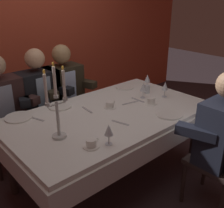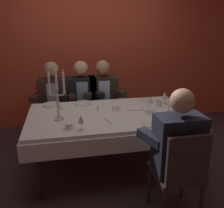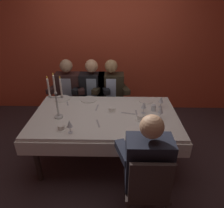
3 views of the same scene
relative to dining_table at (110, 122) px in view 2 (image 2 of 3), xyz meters
The scene contains 25 objects.
ground_plane 0.62m from the dining_table, ahead, with size 12.00×12.00×0.00m, color #392C30.
back_wall 1.81m from the dining_table, 90.00° to the left, with size 6.00×0.12×2.70m, color #CF4B30.
dining_table is the anchor object (origin of this frame).
candelabra 0.70m from the dining_table, behind, with size 0.19×0.11×0.60m.
dinner_plate_0 0.56m from the dining_table, 47.77° to the right, with size 0.24×0.24×0.01m, color white.
dinner_plate_1 0.52m from the dining_table, 122.67° to the left, with size 0.24×0.24×0.01m, color white.
dinner_plate_2 0.72m from the dining_table, 34.25° to the left, with size 0.21×0.21×0.01m, color white.
dinner_plate_3 0.83m from the dining_table, 146.67° to the left, with size 0.25×0.25×0.01m, color white.
wine_glass_0 0.61m from the dining_table, 131.62° to the right, with size 0.07×0.07×0.16m.
wine_glass_1 0.75m from the dining_table, ahead, with size 0.07×0.07×0.16m.
wine_glass_2 0.56m from the dining_table, ahead, with size 0.07×0.07×0.16m.
wine_glass_3 0.83m from the dining_table, 15.66° to the left, with size 0.07×0.07×0.16m.
water_tumbler_0 0.68m from the dining_table, ahead, with size 0.06×0.06×0.09m, color silver.
coffee_cup_0 0.49m from the dining_table, 15.08° to the right, with size 0.13×0.12×0.06m.
coffee_cup_1 0.19m from the dining_table, 46.42° to the left, with size 0.13×0.12×0.06m.
coffee_cup_2 0.63m from the dining_table, 143.62° to the right, with size 0.13×0.12×0.06m.
fork_0 0.27m from the dining_table, 108.01° to the right, with size 0.17×0.02×0.01m, color #B7B7BC.
fork_1 0.67m from the dining_table, 150.88° to the left, with size 0.17×0.02×0.01m, color #B7B7BC.
fork_2 0.44m from the dining_table, ahead, with size 0.17×0.02×0.01m, color #B7B7BC.
knife_3 0.33m from the dining_table, ahead, with size 0.19×0.02×0.01m, color #B7B7BC.
fork_4 0.25m from the dining_table, 124.29° to the left, with size 0.17×0.02×0.01m, color #B7B7BC.
seated_diner_0 1.12m from the dining_table, 127.38° to the left, with size 0.63×0.48×1.24m.
seated_diner_1 0.93m from the dining_table, 106.46° to the left, with size 0.63×0.48×1.24m.
seated_diner_2 0.90m from the dining_table, 86.15° to the left, with size 0.63×0.48×1.24m.
seated_diner_3 1.00m from the dining_table, 63.36° to the right, with size 0.63×0.48×1.24m.
Camera 2 is at (-0.52, -2.69, 1.75)m, focal length 39.62 mm.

